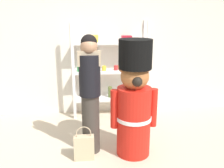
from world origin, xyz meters
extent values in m
cube|color=silver|center=(0.00, 2.20, 1.30)|extent=(6.40, 0.12, 2.60)
cube|color=white|center=(-0.37, 1.83, 0.88)|extent=(0.05, 0.05, 1.77)
cube|color=white|center=(0.97, 1.83, 0.88)|extent=(0.05, 0.05, 1.77)
cube|color=white|center=(-0.37, 2.13, 0.88)|extent=(0.05, 0.05, 1.77)
cube|color=white|center=(0.97, 2.13, 0.88)|extent=(0.05, 0.05, 1.77)
cube|color=white|center=(0.30, 1.98, 0.32)|extent=(1.34, 0.30, 0.04)
cube|color=white|center=(0.30, 1.98, 0.85)|extent=(1.34, 0.30, 0.04)
cube|color=white|center=(0.30, 1.98, 1.38)|extent=(1.34, 0.30, 0.04)
cylinder|color=green|center=(-0.26, 1.96, 0.91)|extent=(0.10, 0.10, 0.08)
cylinder|color=pink|center=(-0.03, 1.95, 0.92)|extent=(0.10, 0.10, 0.11)
cylinder|color=yellow|center=(0.19, 1.97, 0.91)|extent=(0.08, 0.08, 0.09)
cylinder|color=red|center=(0.41, 2.00, 0.91)|extent=(0.08, 0.08, 0.09)
cylinder|color=white|center=(0.64, 2.01, 0.92)|extent=(0.07, 0.07, 0.09)
cylinder|color=blue|center=(0.86, 1.98, 0.92)|extent=(0.08, 0.08, 0.10)
cylinder|color=silver|center=(-0.15, 2.01, 0.45)|extent=(0.08, 0.08, 0.23)
cylinder|color=#596B33|center=(0.30, 2.00, 0.44)|extent=(0.07, 0.07, 0.21)
cylinder|color=navy|center=(0.75, 1.96, 0.45)|extent=(0.07, 0.07, 0.22)
cube|color=gold|center=(0.00, 1.98, 1.46)|extent=(0.17, 0.14, 0.12)
cube|color=#B21E2D|center=(0.60, 1.98, 1.45)|extent=(0.18, 0.14, 0.11)
cylinder|color=red|center=(0.49, 0.54, 0.48)|extent=(0.46, 0.46, 0.96)
cylinder|color=white|center=(0.49, 0.54, 0.54)|extent=(0.48, 0.48, 0.05)
sphere|color=#AB6838|center=(0.49, 0.54, 1.11)|extent=(0.37, 0.37, 0.37)
sphere|color=#AB6838|center=(0.33, 0.54, 1.24)|extent=(0.13, 0.13, 0.13)
sphere|color=#AB6838|center=(0.65, 0.54, 1.24)|extent=(0.13, 0.13, 0.13)
cylinder|color=black|center=(0.49, 0.54, 1.40)|extent=(0.43, 0.43, 0.37)
cylinder|color=red|center=(0.23, 0.54, 0.67)|extent=(0.11, 0.11, 0.53)
cylinder|color=red|center=(0.75, 0.54, 0.67)|extent=(0.11, 0.11, 0.53)
sphere|color=black|center=(0.49, 0.37, 1.09)|extent=(0.13, 0.13, 0.13)
cylinder|color=#38332D|center=(-0.09, 0.66, 0.42)|extent=(0.24, 0.24, 0.83)
cylinder|color=black|center=(-0.09, 0.66, 1.11)|extent=(0.29, 0.29, 0.55)
sphere|color=#A37556|center=(-0.09, 0.66, 1.49)|extent=(0.22, 0.22, 0.22)
cube|color=tan|center=(-0.09, 0.60, 1.34)|extent=(0.30, 0.04, 0.20)
sphere|color=black|center=(-0.09, 0.68, 1.54)|extent=(0.21, 0.21, 0.21)
cube|color=#C1AD89|center=(-0.19, 0.45, 0.17)|extent=(0.27, 0.12, 0.34)
torus|color=#C1AD89|center=(-0.19, 0.45, 0.38)|extent=(0.20, 0.01, 0.20)
camera|label=1|loc=(-0.11, -2.56, 1.91)|focal=40.30mm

